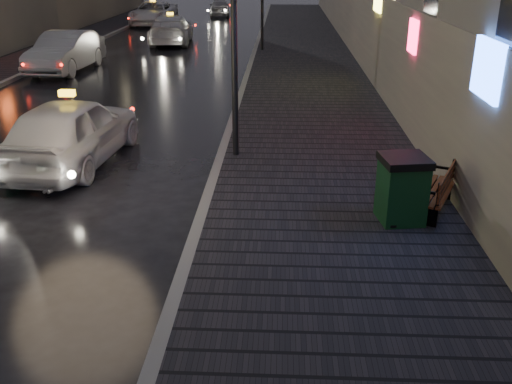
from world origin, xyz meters
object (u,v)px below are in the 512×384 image
at_px(trash_bin, 402,189).
at_px(car_left_mid, 65,52).
at_px(lamp_near, 234,4).
at_px(taxi_far, 154,13).
at_px(bench, 437,190).
at_px(taxi_near, 72,131).
at_px(car_far, 220,8).
at_px(taxi_mid, 171,30).

xyz_separation_m(trash_bin, car_left_mid, (-11.00, 14.16, 0.05)).
xyz_separation_m(lamp_near, taxi_far, (-7.92, 27.84, -2.71)).
height_order(lamp_near, bench, lamp_near).
relative_size(trash_bin, car_left_mid, 0.24).
bearing_deg(taxi_near, car_far, -84.40).
bearing_deg(lamp_near, car_left_mid, 126.24).
relative_size(bench, trash_bin, 1.44).
bearing_deg(trash_bin, bench, 21.45).
relative_size(lamp_near, trash_bin, 4.50).
xyz_separation_m(lamp_near, taxi_near, (-3.68, -0.39, -2.71)).
height_order(trash_bin, taxi_mid, taxi_mid).
bearing_deg(bench, taxi_mid, 136.94).
xyz_separation_m(bench, trash_bin, (-0.72, -0.42, 0.18)).
bearing_deg(taxi_mid, taxi_far, -77.05).
height_order(bench, taxi_far, taxi_far).
distance_m(taxi_far, car_far, 7.16).
height_order(trash_bin, taxi_near, taxi_near).
height_order(lamp_near, car_far, lamp_near).
bearing_deg(trash_bin, lamp_near, 123.77).
xyz_separation_m(bench, taxi_near, (-7.55, 2.63, 0.22)).
bearing_deg(taxi_far, bench, -68.96).
xyz_separation_m(taxi_near, car_far, (-0.33, 34.22, -0.13)).
xyz_separation_m(bench, car_far, (-7.87, 36.85, 0.09)).
height_order(taxi_near, car_left_mid, car_left_mid).
distance_m(trash_bin, car_far, 37.95).
bearing_deg(car_left_mid, car_far, 83.82).
height_order(taxi_near, car_far, taxi_near).
bearing_deg(car_far, lamp_near, 90.59).
bearing_deg(car_far, taxi_near, 84.38).
bearing_deg(taxi_near, bench, 165.87).
relative_size(taxi_near, car_left_mid, 0.96).
bearing_deg(trash_bin, taxi_mid, 101.46).
height_order(taxi_near, taxi_far, taxi_near).
relative_size(lamp_near, taxi_mid, 1.02).
height_order(car_left_mid, taxi_mid, car_left_mid).
relative_size(car_left_mid, car_far, 1.25).
relative_size(bench, car_far, 0.44).
bearing_deg(taxi_near, car_left_mid, -64.34).
height_order(car_left_mid, car_far, car_left_mid).
distance_m(bench, taxi_mid, 23.54).
xyz_separation_m(taxi_mid, taxi_far, (-2.90, 9.06, 0.02)).
distance_m(trash_bin, car_left_mid, 17.93).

